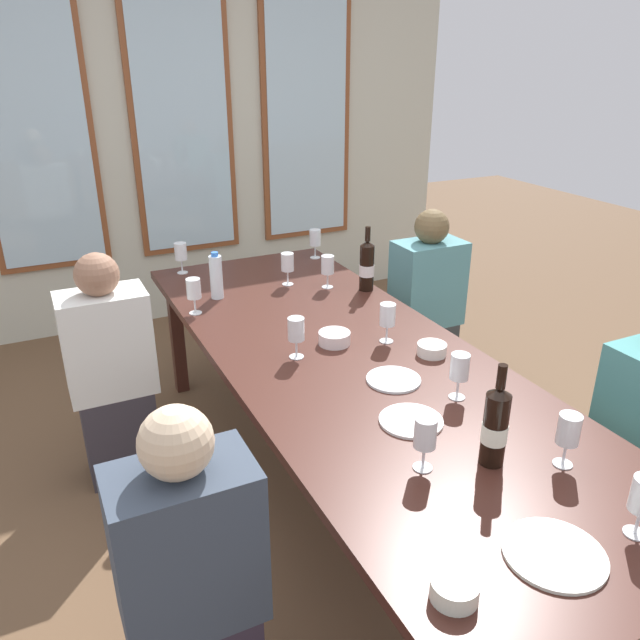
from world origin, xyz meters
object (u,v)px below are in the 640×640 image
Objects in this scene: wine_glass_1 at (296,330)px; wine_glass_0 at (460,369)px; tasting_bowl_2 at (432,349)px; wine_glass_5 at (194,289)px; seated_person_2 at (192,591)px; wine_bottle_1 at (367,266)px; wine_glass_4 at (425,435)px; water_bottle at (216,277)px; wine_glass_9 at (181,253)px; tasting_bowl_0 at (454,590)px; wine_glass_6 at (287,264)px; white_plate_1 at (393,379)px; seated_person_0 at (112,376)px; white_plate_0 at (554,554)px; seated_person_1 at (426,310)px; wine_glass_8 at (569,431)px; tasting_bowl_1 at (334,338)px; dining_table at (351,370)px; wine_glass_2 at (328,266)px; white_plate_2 at (411,421)px; wine_glass_10 at (388,316)px; wine_glass_7 at (315,239)px.

wine_glass_0 is at bearing -54.46° from wine_glass_1.
wine_glass_5 is (-0.76, 0.85, 0.10)m from tasting_bowl_2.
seated_person_2 is (-1.18, -0.57, -0.24)m from tasting_bowl_2.
tasting_bowl_2 is at bearing -99.68° from wine_bottle_1.
wine_glass_4 is (-0.35, -0.29, 0.00)m from wine_glass_0.
water_bottle reaches higher than wine_glass_9.
water_bottle reaches higher than tasting_bowl_0.
wine_glass_6 is at bearing 93.61° from wine_glass_0.
seated_person_0 is at bearing 134.82° from white_plate_1.
water_bottle reaches higher than white_plate_0.
tasting_bowl_0 is at bearing -123.45° from seated_person_1.
wine_glass_4 reaches higher than white_plate_1.
wine_glass_8 is (0.04, -0.46, 0.00)m from wine_glass_0.
wine_bottle_1 is 2.78× the size of tasting_bowl_2.
tasting_bowl_1 is at bearing -131.27° from wine_bottle_1.
dining_table is 16.56× the size of wine_glass_0.
white_plate_1 is at bearing -81.95° from tasting_bowl_1.
wine_glass_4 is (-0.43, -1.51, 0.00)m from wine_glass_2.
seated_person_1 is at bearing -27.18° from wine_glass_9.
wine_glass_1 and wine_glass_9 have the same top height.
seated_person_1 is at bearing 52.91° from white_plate_2.
wine_glass_10 is (0.02, 0.52, 0.00)m from wine_glass_0.
white_plate_0 is 2.09m from wine_glass_6.
tasting_bowl_2 is at bearing 57.13° from tasting_bowl_0.
wine_glass_5 is at bearing 73.49° from seated_person_2.
tasting_bowl_0 is at bearing -74.98° from seated_person_0.
wine_glass_7 reaches higher than tasting_bowl_2.
wine_glass_0 is 1.14m from seated_person_2.
seated_person_0 is at bearing -156.16° from wine_glass_7.
dining_table is 1.39m from wine_glass_9.
wine_glass_1 is 0.84m from wine_glass_4.
tasting_bowl_0 is at bearing -108.37° from wine_glass_2.
water_bottle is 1.38× the size of wine_glass_8.
seated_person_1 is at bearing -51.77° from wine_glass_7.
wine_bottle_1 is 1.94× the size of wine_glass_8.
wine_bottle_1 reaches higher than tasting_bowl_0.
white_plate_2 is 1.43m from wine_glass_6.
wine_bottle_1 is 0.69m from tasting_bowl_1.
wine_glass_0 is 1.23m from wine_glass_2.
wine_glass_4 is at bearing -99.87° from tasting_bowl_1.
wine_glass_6 is (-0.09, 1.35, 0.00)m from wine_glass_0.
tasting_bowl_0 reaches higher than dining_table.
tasting_bowl_2 is at bearing -59.04° from water_bottle.
tasting_bowl_1 is 0.79× the size of wine_glass_7.
seated_person_0 reaches higher than water_bottle.
wine_bottle_1 reaches higher than wine_glass_0.
white_plate_2 is 0.27m from wine_glass_0.
tasting_bowl_1 is (-0.01, 0.14, 0.09)m from dining_table.
tasting_bowl_2 is at bearing -21.83° from dining_table.
white_plate_2 is at bearing -76.03° from wine_glass_1.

